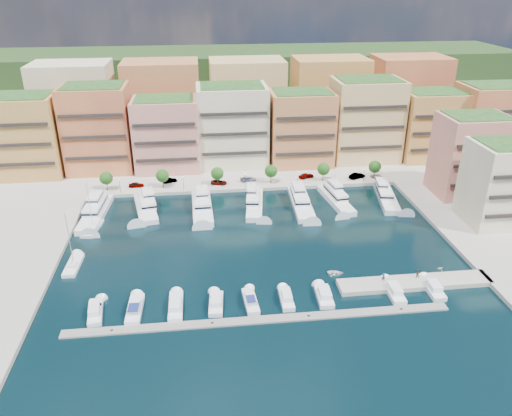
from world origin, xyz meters
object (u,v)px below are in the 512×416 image
object	(u,v)px
cruiser_8	(394,291)
car_4	(306,176)
car_1	(170,180)
cruiser_4	(251,301)
tree_5	(375,167)
lamppost_1	(183,181)
tree_2	(217,174)
tree_1	(162,176)
yacht_1	(146,206)
yacht_6	(386,195)
car_5	(357,176)
yacht_5	(335,198)
car_3	(248,179)
lamppost_2	(245,178)
lamppost_3	(305,176)
tree_0	(106,178)
sailboat_1	(74,266)
cruiser_0	(95,312)
tender_0	(335,273)
car_0	(136,185)
cruiser_6	(324,296)
person_1	(417,273)
car_2	(219,182)
yacht_0	(96,211)
cruiser_1	(135,309)
lamppost_4	(364,173)
person_0	(383,277)
cruiser_3	(216,304)
cruiser_2	(176,307)
cruiser_9	(433,289)
yacht_2	(202,205)
lamppost_0	(120,184)
tree_3	(271,171)
sailboat_2	(93,229)
yacht_4	(301,201)
tender_3	(440,268)
tree_4	(324,169)

from	to	relation	value
cruiser_8	car_4	size ratio (longest dim) A/B	1.75
car_1	cruiser_4	bearing A→B (deg)	178.10
tree_5	lamppost_1	xyz separation A→B (m)	(-58.00, -2.30, -0.92)
tree_2	tree_1	bearing A→B (deg)	180.00
yacht_1	yacht_6	xyz separation A→B (m)	(67.04, -0.72, 0.12)
yacht_1	car_5	xyz separation A→B (m)	(62.85, 13.33, 0.76)
yacht_5	car_3	bearing A→B (deg)	146.24
tree_2	car_3	distance (m)	10.04
lamppost_2	lamppost_3	bearing A→B (deg)	0.00
tree_0	sailboat_1	world-z (taller)	sailboat_1
tree_2	cruiser_0	bearing A→B (deg)	-113.92
sailboat_1	tender_0	world-z (taller)	sailboat_1
yacht_1	car_4	size ratio (longest dim) A/B	3.88
car_0	car_1	xyz separation A→B (m)	(9.72, 2.35, -0.04)
cruiser_6	person_1	bearing A→B (deg)	10.32
cruiser_0	car_2	distance (m)	64.36
yacht_0	cruiser_1	world-z (taller)	yacht_0
lamppost_4	person_0	bearing A→B (deg)	-103.47
cruiser_3	person_0	xyz separation A→B (m)	(34.47, 3.27, 1.41)
yacht_5	car_1	world-z (taller)	yacht_5
sailboat_1	car_4	world-z (taller)	sailboat_1
cruiser_2	cruiser_8	size ratio (longest dim) A/B	1.07
lamppost_2	cruiser_9	bearing A→B (deg)	-59.57
lamppost_4	cruiser_3	bearing A→B (deg)	-130.14
cruiser_3	car_1	bearing A→B (deg)	100.22
yacht_2	person_0	size ratio (longest dim) A/B	10.91
lamppost_3	yacht_1	size ratio (longest dim) A/B	0.23
yacht_1	yacht_0	bearing A→B (deg)	-172.73
lamppost_3	cruiser_4	xyz separation A→B (m)	(-22.33, -55.81, -3.26)
tree_0	car_4	xyz separation A→B (m)	(59.38, 2.59, -2.93)
lamppost_0	cruiser_0	size ratio (longest dim) A/B	0.52
tree_3	lamppost_4	bearing A→B (deg)	-4.70
tree_3	sailboat_2	distance (m)	53.68
yacht_4	car_5	size ratio (longest dim) A/B	4.24
tree_1	sailboat_2	size ratio (longest dim) A/B	0.43
tree_0	yacht_1	xyz separation A→B (m)	(11.96, -12.79, -3.65)
cruiser_8	tree_0	bearing A→B (deg)	138.01
lamppost_1	yacht_1	size ratio (longest dim) A/B	0.23
tree_0	tender_3	bearing A→B (deg)	-33.09
yacht_5	cruiser_2	xyz separation A→B (m)	(-43.15, -44.82, -0.66)
tree_4	yacht_2	xyz separation A→B (m)	(-36.90, -13.98, -3.53)
yacht_4	car_4	world-z (taller)	yacht_4
yacht_4	car_2	size ratio (longest dim) A/B	4.55
yacht_5	cruiser_8	bearing A→B (deg)	-89.82
lamppost_1	lamppost_0	bearing A→B (deg)	180.00
cruiser_0	car_5	distance (m)	90.23
tree_2	cruiser_1	world-z (taller)	tree_2
yacht_5	cruiser_9	distance (m)	45.59
cruiser_9	lamppost_4	bearing A→B (deg)	86.68
yacht_5	car_0	distance (m)	58.19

